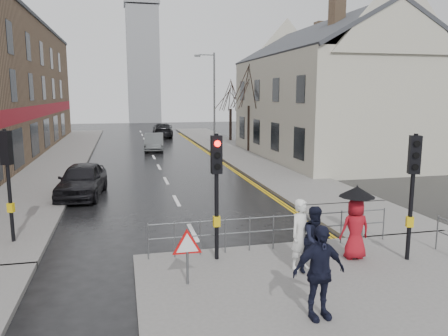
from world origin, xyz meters
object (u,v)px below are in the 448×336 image
car_parked (82,180)px  car_mid (154,142)px  pedestrian_d (319,272)px  pedestrian_a (302,235)px  pedestrian_with_umbrella (356,219)px  pedestrian_b (316,239)px

car_parked → car_mid: (4.32, 15.51, -0.06)m
car_mid → pedestrian_d: bearing=-82.4°
pedestrian_a → pedestrian_with_umbrella: 1.75m
pedestrian_b → pedestrian_a: bearing=129.7°
pedestrian_d → pedestrian_a: bearing=70.3°
pedestrian_b → pedestrian_d: pedestrian_d is taller
pedestrian_d → car_mid: (-1.18, 28.09, -0.40)m
car_parked → pedestrian_with_umbrella: bearing=-44.9°
car_parked → car_mid: bearing=81.1°
pedestrian_b → pedestrian_with_umbrella: pedestrian_with_umbrella is taller
pedestrian_a → pedestrian_with_umbrella: (1.70, 0.35, 0.19)m
pedestrian_with_umbrella → car_parked: (-7.84, 9.85, -0.49)m
pedestrian_a → car_parked: bearing=101.9°
pedestrian_a → car_mid: 25.79m
pedestrian_a → car_mid: (-1.82, 25.72, -0.35)m
pedestrian_with_umbrella → pedestrian_d: pedestrian_with_umbrella is taller
pedestrian_b → car_parked: size_ratio=0.38×
pedestrian_a → pedestrian_b: (0.29, -0.23, -0.07)m
pedestrian_a → pedestrian_d: pedestrian_d is taller
pedestrian_d → pedestrian_with_umbrella: bearing=44.8°
pedestrian_a → pedestrian_d: (-0.65, -2.37, 0.05)m
pedestrian_a → pedestrian_with_umbrella: size_ratio=0.91×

